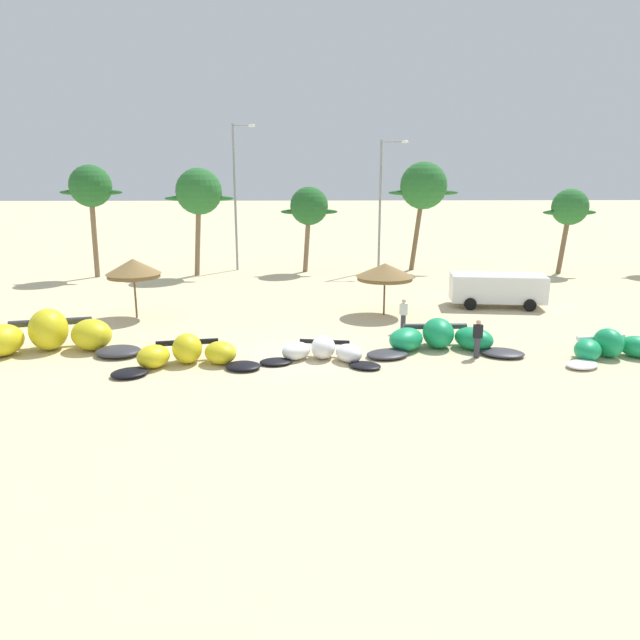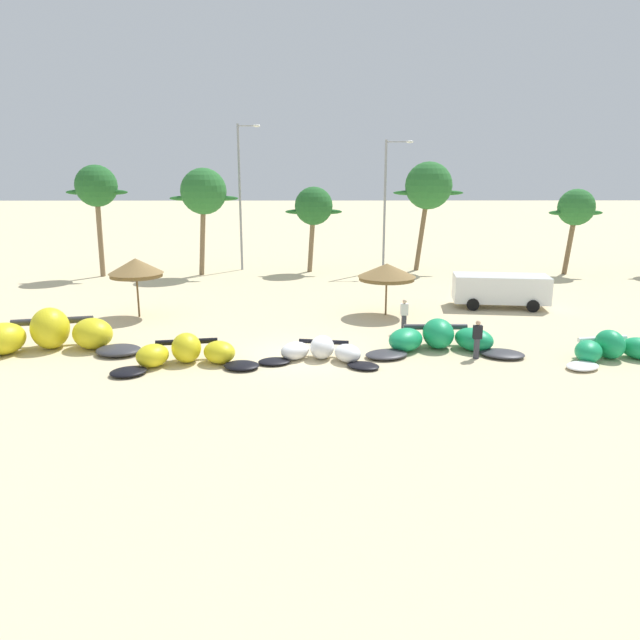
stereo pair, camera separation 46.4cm
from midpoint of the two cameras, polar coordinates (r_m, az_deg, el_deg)
name	(u,v)px [view 1 (the left image)]	position (r m, az deg, el deg)	size (l,w,h in m)	color
ground_plane	(302,355)	(25.38, -2.25, -3.30)	(260.00, 260.00, 0.00)	beige
kite_far_left	(47,337)	(28.10, -24.94, -1.46)	(7.96, 4.63, 1.80)	#333338
kite_left	(187,354)	(24.50, -13.04, -3.18)	(5.92, 3.21, 1.21)	black
kite_left_of_center	(322,352)	(24.52, -0.32, -3.03)	(5.09, 2.76, 0.95)	black
kite_center	(440,338)	(26.41, 10.84, -1.74)	(7.02, 3.25, 1.29)	#333338
kite_right_of_center	(613,348)	(27.39, 25.62, -2.41)	(5.42, 3.00, 1.19)	white
beach_umbrella_near_van	(133,268)	(32.68, -17.73, 4.72)	(2.83, 2.83, 3.13)	brown
beach_umbrella_middle	(385,272)	(31.98, 5.78, 4.60)	(3.09, 3.09, 2.79)	brown
parked_van	(495,288)	(35.39, 15.97, 2.98)	(5.41, 2.79, 1.84)	white
person_near_kites	(403,315)	(28.90, 7.47, 0.44)	(0.36, 0.24, 1.62)	#383842
person_by_umbrellas	(477,339)	(25.52, 14.24, -1.72)	(0.36, 0.24, 1.62)	#383842
palm_leftmost	(91,188)	(46.13, -21.25, 11.65)	(4.40, 2.94, 7.95)	#7F6647
palm_left	(199,192)	(44.73, -11.75, 11.79)	(4.96, 3.31, 7.74)	#7F6647
palm_left_of_gap	(309,207)	(45.54, -1.34, 10.69)	(4.26, 2.84, 6.38)	#7F6647
palm_center_left	(423,186)	(46.96, 9.52, 12.41)	(5.32, 3.55, 8.20)	brown
palm_center_right	(570,208)	(48.27, 22.40, 9.80)	(3.97, 2.65, 6.26)	brown
lamppost_west	(236,191)	(46.79, -8.23, 12.01)	(1.77, 0.24, 10.89)	gray
lamppost_west_center	(382,199)	(46.37, 5.66, 11.40)	(2.10, 0.24, 9.74)	gray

